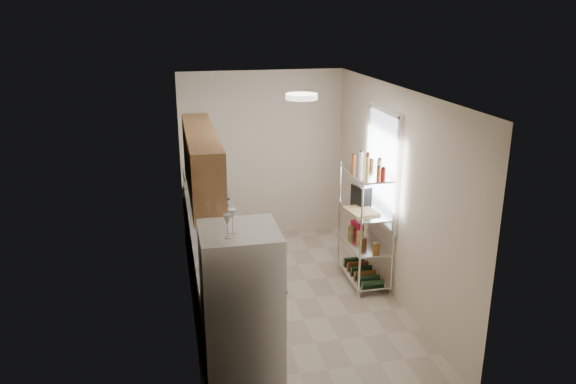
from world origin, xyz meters
The scene contains 16 objects.
room centered at (0.00, 0.00, 1.30)m, with size 2.52×4.42×2.62m.
counter_run centered at (-0.92, 0.44, 0.45)m, with size 0.63×3.51×0.90m.
upper_cabinets centered at (-1.05, 0.10, 1.81)m, with size 0.33×2.20×0.72m, color #A06E44.
range_hood centered at (-1.00, 0.90, 1.39)m, with size 0.50×0.60×0.12m, color #B7BABC.
window centered at (1.23, 0.35, 1.55)m, with size 0.06×1.00×1.46m, color white.
bakers_rack centered at (1.00, 0.30, 1.11)m, with size 0.45×0.90×1.73m.
ceiling_dome centered at (0.00, -0.30, 2.57)m, with size 0.34×0.34×0.06m, color white.
refrigerator centered at (-0.87, -1.65, 0.83)m, with size 0.68×0.68×1.66m, color silver.
wine_glass_a centered at (-0.98, -1.81, 1.76)m, with size 0.07×0.07×0.21m, color silver, non-canonical shape.
wine_glass_b centered at (-0.93, -1.70, 1.76)m, with size 0.07×0.07×0.21m, color silver, non-canonical shape.
rice_cooker centered at (-0.90, 0.59, 1.01)m, with size 0.27×0.27×0.22m, color white.
frying_pan_large centered at (-0.97, 1.02, 0.92)m, with size 0.27×0.27×0.05m, color black.
frying_pan_small centered at (-0.91, 1.29, 0.92)m, with size 0.24×0.24×0.05m, color black.
cutting_board centered at (0.92, 0.23, 1.03)m, with size 0.33×0.42×0.03m, color tan.
espresso_machine centered at (0.99, 0.46, 1.16)m, with size 0.17×0.25×0.29m, color black.
storage_bag centered at (1.01, 0.61, 0.65)m, with size 0.11×0.15×0.18m, color #B31634.
Camera 1 is at (-1.41, -6.07, 3.44)m, focal length 35.00 mm.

